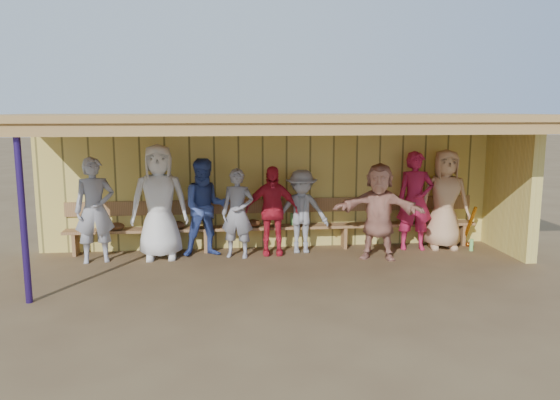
# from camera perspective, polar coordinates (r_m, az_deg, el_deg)

# --- Properties ---
(ground) EXTENTS (90.00, 90.00, 0.00)m
(ground) POSITION_cam_1_polar(r_m,az_deg,el_deg) (9.19, 0.24, -6.83)
(ground) COLOR brown
(ground) RESTS_ON ground
(player_a) EXTENTS (0.73, 0.56, 1.79)m
(player_a) POSITION_cam_1_polar(r_m,az_deg,el_deg) (9.72, -18.79, -1.00)
(player_a) COLOR #9999A1
(player_a) RESTS_ON ground
(player_b) EXTENTS (1.02, 0.70, 2.00)m
(player_b) POSITION_cam_1_polar(r_m,az_deg,el_deg) (9.64, -12.50, -0.20)
(player_b) COLOR white
(player_b) RESTS_ON ground
(player_c) EXTENTS (0.94, 0.78, 1.74)m
(player_c) POSITION_cam_1_polar(r_m,az_deg,el_deg) (9.68, -7.75, -0.80)
(player_c) COLOR #384D9A
(player_c) RESTS_ON ground
(player_d) EXTENTS (0.95, 0.43, 1.59)m
(player_d) POSITION_cam_1_polar(r_m,az_deg,el_deg) (9.71, -0.88, -1.11)
(player_d) COLOR red
(player_d) RESTS_ON ground
(player_e) EXTENTS (1.01, 0.61, 1.51)m
(player_e) POSITION_cam_1_polar(r_m,az_deg,el_deg) (9.85, 2.27, -1.21)
(player_e) COLOR gray
(player_e) RESTS_ON ground
(player_f) EXTENTS (1.63, 0.98, 1.67)m
(player_f) POSITION_cam_1_polar(r_m,az_deg,el_deg) (9.56, 10.28, -1.19)
(player_f) COLOR tan
(player_f) RESTS_ON ground
(player_g) EXTENTS (0.72, 0.53, 1.82)m
(player_g) POSITION_cam_1_polar(r_m,az_deg,el_deg) (10.35, 13.92, -0.09)
(player_g) COLOR #B61D45
(player_g) RESTS_ON ground
(player_h) EXTENTS (0.98, 0.71, 1.86)m
(player_h) POSITION_cam_1_polar(r_m,az_deg,el_deg) (10.56, 16.83, 0.06)
(player_h) COLOR tan
(player_h) RESTS_ON ground
(player_extra) EXTENTS (0.65, 0.51, 1.57)m
(player_extra) POSITION_cam_1_polar(r_m,az_deg,el_deg) (9.55, -4.45, -1.39)
(player_extra) COLOR gray
(player_extra) RESTS_ON ground
(dugout_structure) EXTENTS (8.80, 3.20, 2.50)m
(dugout_structure) POSITION_cam_1_polar(r_m,az_deg,el_deg) (9.59, 2.09, 4.17)
(dugout_structure) COLOR #E1C960
(dugout_structure) RESTS_ON ground
(bench) EXTENTS (7.60, 0.34, 0.93)m
(bench) POSITION_cam_1_polar(r_m,az_deg,el_deg) (10.14, -0.47, -2.21)
(bench) COLOR #9D6F43
(bench) RESTS_ON ground
(dugout_equipment) EXTENTS (6.74, 0.62, 0.80)m
(dugout_equipment) POSITION_cam_1_polar(r_m,az_deg,el_deg) (9.97, -4.73, -2.66)
(dugout_equipment) COLOR orange
(dugout_equipment) RESTS_ON ground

